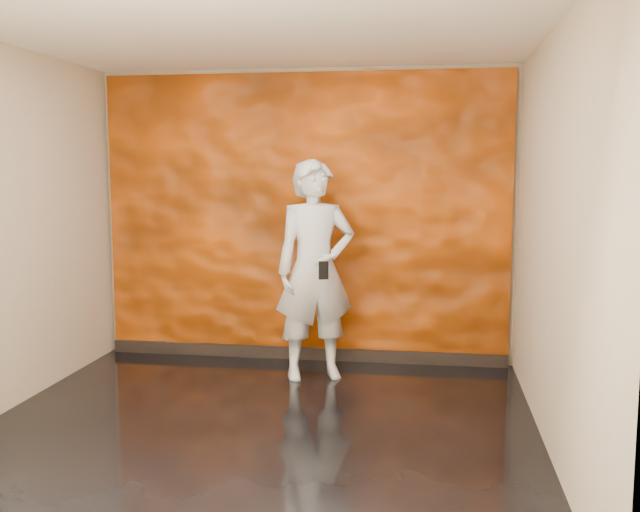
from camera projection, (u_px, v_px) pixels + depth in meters
The scene contains 5 objects.
room at pixel (254, 235), 4.92m from camera, with size 4.02×4.02×2.81m.
feature_wall at pixel (304, 218), 6.85m from camera, with size 3.90×0.06×2.75m, color #D85005.
baseboard at pixel (303, 353), 6.97m from camera, with size 3.90×0.04×0.12m, color black.
man at pixel (315, 270), 6.27m from camera, with size 0.71×0.46×1.94m, color #A9AEB8.
phone at pixel (324, 270), 5.99m from camera, with size 0.08×0.02×0.15m, color black.
Camera 1 is at (1.21, -4.77, 1.87)m, focal length 40.00 mm.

